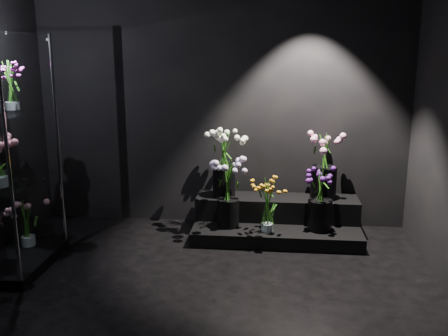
# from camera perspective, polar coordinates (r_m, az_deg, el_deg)

# --- Properties ---
(floor) EXTENTS (4.00, 4.00, 0.00)m
(floor) POSITION_cam_1_polar(r_m,az_deg,el_deg) (3.90, -3.51, -16.08)
(floor) COLOR black
(floor) RESTS_ON ground
(wall_back) EXTENTS (4.00, 0.00, 4.00)m
(wall_back) POSITION_cam_1_polar(r_m,az_deg,el_deg) (5.39, -0.31, 8.04)
(wall_back) COLOR black
(wall_back) RESTS_ON floor
(wall_front) EXTENTS (4.00, 0.00, 4.00)m
(wall_front) POSITION_cam_1_polar(r_m,az_deg,el_deg) (1.55, -16.28, -7.23)
(wall_front) COLOR black
(wall_front) RESTS_ON floor
(display_riser) EXTENTS (1.71, 0.76, 0.38)m
(display_riser) POSITION_cam_1_polar(r_m,az_deg,el_deg) (5.30, 6.02, -5.94)
(display_riser) COLOR black
(display_riser) RESTS_ON floor
(display_case) EXTENTS (0.56, 0.93, 2.05)m
(display_case) POSITION_cam_1_polar(r_m,az_deg,el_deg) (4.66, -23.53, 1.30)
(display_case) COLOR black
(display_case) RESTS_ON floor
(bouquet_orange_bells) EXTENTS (0.31, 0.31, 0.55)m
(bouquet_orange_bells) POSITION_cam_1_polar(r_m,az_deg,el_deg) (4.93, 5.01, -4.09)
(bouquet_orange_bells) COLOR white
(bouquet_orange_bells) RESTS_ON display_riser
(bouquet_lilac) EXTENTS (0.46, 0.46, 0.70)m
(bouquet_lilac) POSITION_cam_1_polar(r_m,az_deg,el_deg) (5.02, 0.47, -2.31)
(bouquet_lilac) COLOR black
(bouquet_lilac) RESTS_ON display_riser
(bouquet_purple) EXTENTS (0.33, 0.33, 0.61)m
(bouquet_purple) POSITION_cam_1_polar(r_m,az_deg,el_deg) (5.04, 10.97, -3.30)
(bouquet_purple) COLOR black
(bouquet_purple) RESTS_ON display_riser
(bouquet_cream_roses) EXTENTS (0.39, 0.39, 0.74)m
(bouquet_cream_roses) POSITION_cam_1_polar(r_m,az_deg,el_deg) (5.22, -0.01, 1.24)
(bouquet_cream_roses) COLOR black
(bouquet_cream_roses) RESTS_ON display_riser
(bouquet_pink_roses) EXTENTS (0.51, 0.51, 0.69)m
(bouquet_pink_roses) POSITION_cam_1_polar(r_m,az_deg,el_deg) (5.26, 11.42, 0.76)
(bouquet_pink_roses) COLOR black
(bouquet_pink_roses) RESTS_ON display_riser
(bouquet_case_magenta) EXTENTS (0.27, 0.27, 0.42)m
(bouquet_case_magenta) POSITION_cam_1_polar(r_m,az_deg,el_deg) (4.68, -23.23, 8.70)
(bouquet_case_magenta) COLOR white
(bouquet_case_magenta) RESTS_ON display_case
(bouquet_case_base_pink) EXTENTS (0.43, 0.43, 0.46)m
(bouquet_case_base_pink) POSITION_cam_1_polar(r_m,az_deg,el_deg) (5.06, -21.66, -5.59)
(bouquet_case_base_pink) COLOR white
(bouquet_case_base_pink) RESTS_ON display_case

